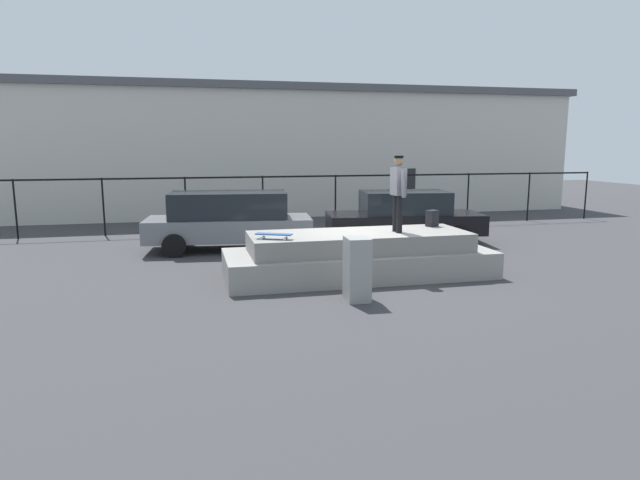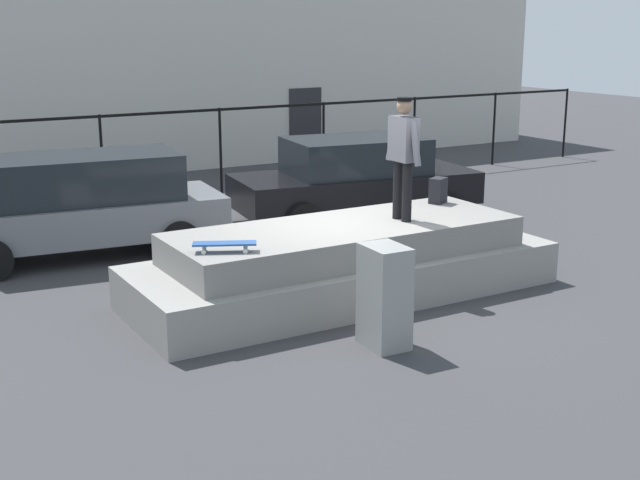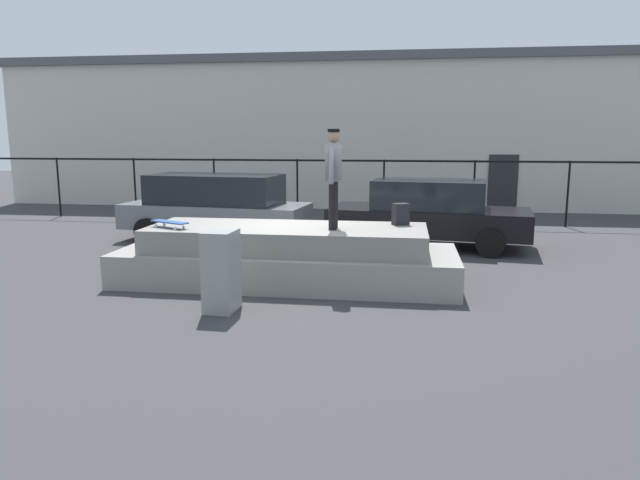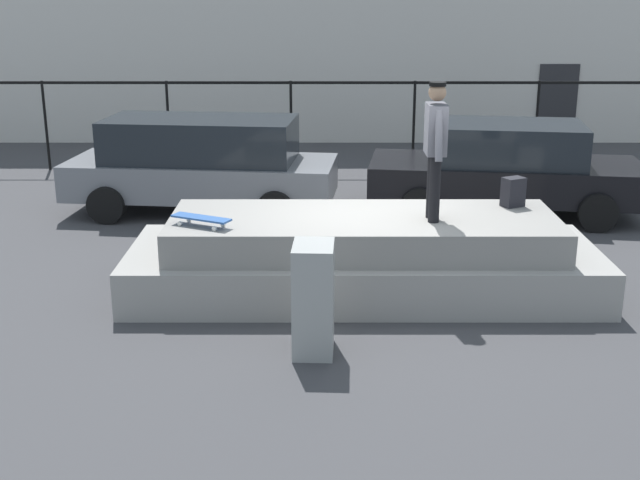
% 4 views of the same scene
% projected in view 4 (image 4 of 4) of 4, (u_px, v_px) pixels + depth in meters
% --- Properties ---
extents(ground_plane, '(60.00, 60.00, 0.00)m').
position_uv_depth(ground_plane, '(373.00, 286.00, 11.10)').
color(ground_plane, '#38383A').
extents(concrete_ledge, '(6.13, 2.18, 1.03)m').
position_uv_depth(concrete_ledge, '(364.00, 257.00, 10.79)').
color(concrete_ledge, gray).
rests_on(concrete_ledge, ground_plane).
extents(skateboarder, '(0.24, 0.79, 1.74)m').
position_uv_depth(skateboarder, '(436.00, 142.00, 10.19)').
color(skateboarder, black).
rests_on(skateboarder, concrete_ledge).
extents(skateboard, '(0.79, 0.53, 0.12)m').
position_uv_depth(skateboard, '(202.00, 218.00, 10.17)').
color(skateboard, '#264C8C').
rests_on(skateboard, concrete_ledge).
extents(backpack, '(0.34, 0.30, 0.40)m').
position_uv_depth(backpack, '(514.00, 192.00, 11.06)').
color(backpack, black).
rests_on(backpack, concrete_ledge).
extents(car_grey_hatchback_near, '(4.84, 2.41, 1.68)m').
position_uv_depth(car_grey_hatchback_near, '(202.00, 163.00, 14.48)').
color(car_grey_hatchback_near, slate).
rests_on(car_grey_hatchback_near, ground_plane).
extents(car_black_sedan_mid, '(4.92, 2.60, 1.61)m').
position_uv_depth(car_black_sedan_mid, '(506.00, 168.00, 14.40)').
color(car_black_sedan_mid, black).
rests_on(car_black_sedan_mid, ground_plane).
extents(utility_box, '(0.47, 0.62, 1.24)m').
position_uv_depth(utility_box, '(314.00, 299.00, 8.94)').
color(utility_box, gray).
rests_on(utility_box, ground_plane).
extents(fence_row, '(24.06, 0.06, 1.94)m').
position_uv_depth(fence_row, '(354.00, 106.00, 17.71)').
color(fence_row, black).
rests_on(fence_row, ground_plane).
extents(warehouse_building, '(27.23, 6.73, 5.53)m').
position_uv_depth(warehouse_building, '(346.00, 26.00, 23.46)').
color(warehouse_building, beige).
rests_on(warehouse_building, ground_plane).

